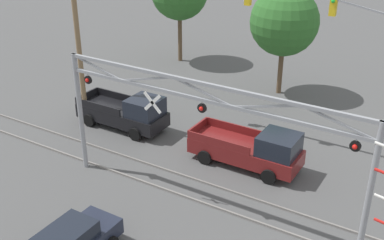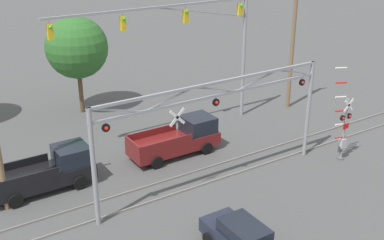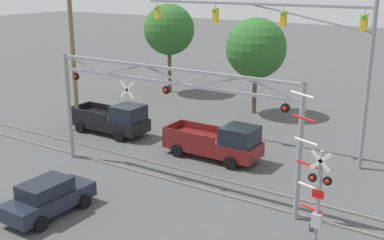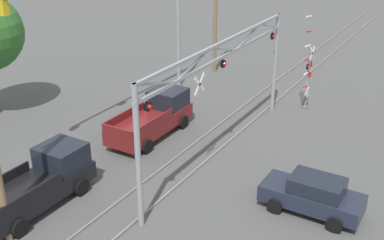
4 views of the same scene
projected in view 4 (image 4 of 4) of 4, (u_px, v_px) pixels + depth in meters
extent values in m
cube|color=gray|center=(216.00, 153.00, 24.01)|extent=(80.00, 0.08, 0.10)
cube|color=gray|center=(191.00, 146.00, 24.69)|extent=(80.00, 0.08, 0.10)
cylinder|color=gray|center=(138.00, 159.00, 17.52)|extent=(0.23, 0.23, 5.83)
cylinder|color=gray|center=(275.00, 64.00, 27.90)|extent=(0.23, 0.23, 5.83)
cube|color=gray|center=(223.00, 56.00, 21.82)|extent=(13.48, 0.14, 0.14)
cube|color=gray|center=(224.00, 42.00, 21.55)|extent=(13.48, 0.14, 0.14)
cube|color=gray|center=(157.00, 83.00, 17.53)|extent=(2.67, 0.08, 0.74)
cube|color=gray|center=(194.00, 64.00, 19.61)|extent=(2.67, 0.08, 0.74)
cube|color=gray|center=(224.00, 49.00, 21.68)|extent=(2.67, 0.08, 0.74)
cube|color=gray|center=(248.00, 36.00, 23.76)|extent=(2.67, 0.08, 0.74)
cube|color=gray|center=(269.00, 26.00, 25.83)|extent=(2.67, 0.08, 0.74)
cylinder|color=black|center=(148.00, 106.00, 17.34)|extent=(0.38, 0.10, 0.38)
sphere|color=red|center=(149.00, 107.00, 17.31)|extent=(0.18, 0.18, 0.18)
cylinder|color=gray|center=(147.00, 100.00, 17.24)|extent=(0.04, 0.04, 0.10)
cylinder|color=black|center=(223.00, 64.00, 21.97)|extent=(0.38, 0.10, 0.38)
sphere|color=red|center=(225.00, 64.00, 21.93)|extent=(0.18, 0.18, 0.18)
cylinder|color=gray|center=(223.00, 59.00, 21.87)|extent=(0.04, 0.04, 0.10)
cylinder|color=black|center=(272.00, 36.00, 26.59)|extent=(0.38, 0.10, 0.38)
sphere|color=red|center=(274.00, 36.00, 26.56)|extent=(0.18, 0.18, 0.18)
cylinder|color=gray|center=(273.00, 32.00, 26.49)|extent=(0.04, 0.04, 0.10)
cube|color=white|center=(200.00, 84.00, 20.21)|extent=(0.88, 0.03, 0.88)
cube|color=white|center=(200.00, 84.00, 20.21)|extent=(0.88, 0.03, 0.88)
cylinder|color=black|center=(200.00, 85.00, 20.20)|extent=(0.04, 0.04, 0.02)
cylinder|color=gray|center=(308.00, 78.00, 28.67)|extent=(0.16, 0.16, 3.81)
cylinder|color=#59595B|center=(305.00, 107.00, 29.43)|extent=(0.35, 0.35, 0.10)
cube|color=white|center=(312.00, 53.00, 27.98)|extent=(0.78, 0.03, 0.78)
cube|color=white|center=(312.00, 53.00, 27.98)|extent=(0.78, 0.03, 0.78)
cylinder|color=black|center=(313.00, 54.00, 27.97)|extent=(0.04, 0.04, 0.02)
cylinder|color=black|center=(308.00, 67.00, 28.12)|extent=(0.32, 0.09, 0.32)
sphere|color=red|center=(309.00, 67.00, 28.09)|extent=(0.16, 0.16, 0.16)
cylinder|color=black|center=(311.00, 64.00, 28.56)|extent=(0.32, 0.09, 0.32)
sphere|color=red|center=(312.00, 64.00, 28.53)|extent=(0.16, 0.16, 0.16)
cube|color=gray|center=(309.00, 66.00, 28.34)|extent=(0.64, 0.06, 0.06)
cube|color=red|center=(310.00, 75.00, 28.51)|extent=(0.44, 0.02, 0.32)
cube|color=#B2B2B7|center=(306.00, 92.00, 29.02)|extent=(0.36, 0.28, 0.56)
cylinder|color=red|center=(306.00, 86.00, 28.65)|extent=(0.87, 0.09, 0.22)
cylinder|color=white|center=(306.00, 73.00, 28.20)|extent=(0.87, 0.09, 0.22)
cylinder|color=red|center=(307.00, 60.00, 27.74)|extent=(0.87, 0.09, 0.22)
cylinder|color=white|center=(308.00, 46.00, 27.29)|extent=(0.87, 0.09, 0.22)
cylinder|color=red|center=(309.00, 31.00, 26.84)|extent=(0.87, 0.09, 0.22)
cylinder|color=white|center=(309.00, 16.00, 26.38)|extent=(0.87, 0.09, 0.22)
cube|color=#3F3F42|center=(305.00, 98.00, 29.06)|extent=(0.24, 0.12, 0.36)
cylinder|color=gray|center=(178.00, 21.00, 31.23)|extent=(0.24, 0.24, 8.95)
cube|color=gold|center=(4.00, 5.00, 19.58)|extent=(0.30, 0.26, 0.83)
cube|color=maroon|center=(150.00, 123.00, 25.60)|extent=(5.54, 1.94, 0.77)
cube|color=black|center=(168.00, 98.00, 26.59)|extent=(1.79, 1.78, 0.96)
cube|color=maroon|center=(154.00, 123.00, 24.14)|extent=(3.35, 0.08, 0.43)
cube|color=maroon|center=(124.00, 115.00, 25.01)|extent=(3.35, 0.08, 0.43)
cube|color=maroon|center=(117.00, 132.00, 23.22)|extent=(0.10, 1.86, 0.43)
cylinder|color=black|center=(183.00, 122.00, 26.64)|extent=(0.74, 0.24, 0.74)
cylinder|color=black|center=(154.00, 115.00, 27.56)|extent=(0.74, 0.24, 0.74)
cylinder|color=black|center=(147.00, 146.00, 23.95)|extent=(0.74, 0.24, 0.74)
cylinder|color=black|center=(116.00, 137.00, 24.87)|extent=(0.74, 0.24, 0.74)
cube|color=black|center=(34.00, 191.00, 19.52)|extent=(5.35, 1.94, 0.77)
cube|color=black|center=(61.00, 155.00, 20.47)|extent=(1.73, 1.78, 0.96)
cube|color=black|center=(30.00, 196.00, 18.08)|extent=(3.22, 0.08, 0.43)
cylinder|color=black|center=(81.00, 187.00, 20.52)|extent=(0.74, 0.24, 0.74)
cylinder|color=black|center=(48.00, 175.00, 21.43)|extent=(0.74, 0.24, 0.74)
cylinder|color=black|center=(20.00, 228.00, 17.92)|extent=(0.74, 0.24, 0.74)
cube|color=#1E2333|center=(311.00, 198.00, 19.28)|extent=(1.65, 4.02, 0.66)
cube|color=black|center=(317.00, 185.00, 18.94)|extent=(1.41, 2.09, 0.59)
cylinder|color=black|center=(275.00, 206.00, 19.32)|extent=(0.24, 0.63, 0.63)
cylinder|color=black|center=(290.00, 187.00, 20.63)|extent=(0.24, 0.63, 0.63)
cylinder|color=black|center=(334.00, 225.00, 18.19)|extent=(0.24, 0.63, 0.63)
cylinder|color=black|center=(346.00, 203.00, 19.51)|extent=(0.24, 0.63, 0.63)
cylinder|color=brown|center=(215.00, 10.00, 34.02)|extent=(0.28, 0.28, 9.17)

